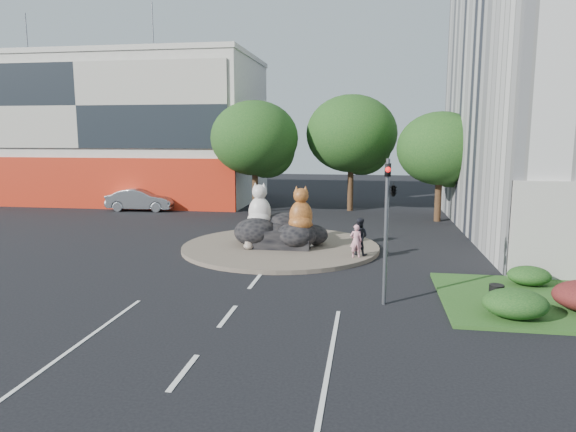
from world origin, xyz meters
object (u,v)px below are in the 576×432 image
(kitten_calico, at_px, (249,240))
(kitten_white, at_px, (308,240))
(litter_bin, at_px, (496,295))
(pedestrian_pink, at_px, (356,241))
(pedestrian_dark, at_px, (359,236))
(cat_tabby, at_px, (301,208))
(cat_white, at_px, (260,204))
(parked_car, at_px, (141,200))

(kitten_calico, height_order, kitten_white, kitten_calico)
(litter_bin, bearing_deg, pedestrian_pink, 130.10)
(kitten_calico, distance_m, pedestrian_dark, 5.42)
(cat_tabby, xyz_separation_m, kitten_calico, (-2.50, -0.67, -1.55))
(cat_tabby, bearing_deg, cat_white, 150.42)
(kitten_calico, relative_size, pedestrian_dark, 0.52)
(kitten_white, relative_size, pedestrian_pink, 0.51)
(pedestrian_pink, bearing_deg, kitten_white, -43.22)
(cat_white, distance_m, parked_car, 16.20)
(cat_tabby, height_order, kitten_white, cat_tabby)
(pedestrian_pink, relative_size, pedestrian_dark, 0.87)
(cat_tabby, relative_size, litter_bin, 3.17)
(kitten_white, height_order, litter_bin, kitten_white)
(kitten_white, distance_m, parked_car, 18.61)
(cat_white, height_order, pedestrian_pink, cat_white)
(kitten_calico, xyz_separation_m, parked_car, (-11.46, 12.64, 0.19))
(cat_white, distance_m, kitten_calico, 2.21)
(parked_car, bearing_deg, kitten_calico, -141.28)
(cat_white, relative_size, litter_bin, 3.25)
(litter_bin, bearing_deg, kitten_white, 134.32)
(parked_car, relative_size, litter_bin, 7.33)
(cat_tabby, relative_size, kitten_white, 2.85)
(cat_white, bearing_deg, pedestrian_dark, -18.61)
(cat_tabby, xyz_separation_m, parked_car, (-13.96, 11.97, -1.36))
(kitten_white, distance_m, litter_bin, 10.35)
(kitten_calico, height_order, litter_bin, kitten_calico)
(kitten_calico, relative_size, litter_bin, 1.31)
(kitten_white, bearing_deg, litter_bin, -76.96)
(kitten_white, relative_size, litter_bin, 1.11)
(cat_white, xyz_separation_m, pedestrian_dark, (5.15, -1.91, -1.15))
(cat_white, height_order, litter_bin, cat_white)
(kitten_calico, distance_m, litter_bin, 12.09)
(cat_tabby, height_order, kitten_calico, cat_tabby)
(cat_white, height_order, kitten_calico, cat_white)
(pedestrian_pink, height_order, parked_car, pedestrian_pink)
(cat_tabby, relative_size, pedestrian_dark, 1.26)
(kitten_calico, bearing_deg, pedestrian_pink, 0.14)
(kitten_calico, height_order, parked_car, parked_car)
(litter_bin, bearing_deg, cat_tabby, 136.07)
(kitten_calico, distance_m, pedestrian_pink, 5.34)
(cat_white, relative_size, pedestrian_dark, 1.29)
(pedestrian_dark, xyz_separation_m, litter_bin, (4.71, -6.26, -0.61))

